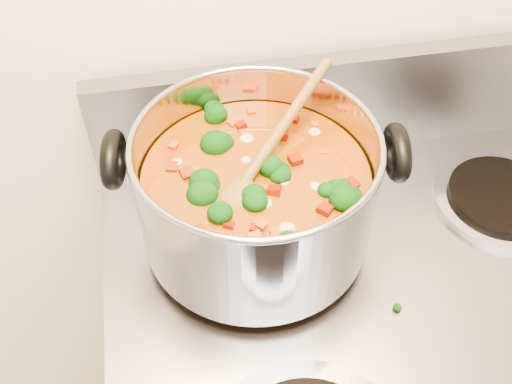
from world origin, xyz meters
The scene contains 3 objects.
stockpot centered at (-0.16, 1.31, 1.01)m, with size 0.35×0.29×0.17m.
wooden_spoon centered at (-0.16, 1.31, 1.06)m, with size 0.19×0.19×0.09m.
cooktop_crumbs centered at (-0.05, 1.28, 0.92)m, with size 0.38×0.29×0.01m.
Camera 1 is at (-0.26, 0.85, 1.52)m, focal length 40.00 mm.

